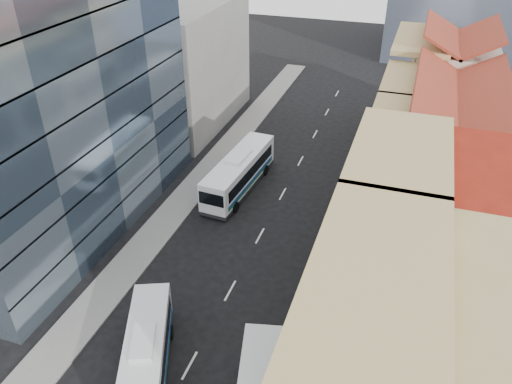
% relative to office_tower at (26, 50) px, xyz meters
% --- Properties ---
extents(sidewalk_right, '(3.00, 90.00, 0.15)m').
position_rel_office_tower_xyz_m(sidewalk_right, '(25.50, 3.00, -14.93)').
color(sidewalk_right, slate).
rests_on(sidewalk_right, ground).
extents(sidewalk_left, '(3.00, 90.00, 0.15)m').
position_rel_office_tower_xyz_m(sidewalk_left, '(8.50, 3.00, -14.93)').
color(sidewalk_left, slate).
rests_on(sidewalk_left, ground).
extents(shophouse_red, '(8.00, 10.00, 12.00)m').
position_rel_office_tower_xyz_m(shophouse_red, '(31.00, -2.00, -9.00)').
color(shophouse_red, maroon).
rests_on(shophouse_red, ground).
extents(shophouse_cream_near, '(8.00, 9.00, 10.00)m').
position_rel_office_tower_xyz_m(shophouse_cream_near, '(31.00, 7.50, -10.00)').
color(shophouse_cream_near, beige).
rests_on(shophouse_cream_near, ground).
extents(shophouse_cream_mid, '(8.00, 9.00, 10.00)m').
position_rel_office_tower_xyz_m(shophouse_cream_mid, '(31.00, 16.50, -10.00)').
color(shophouse_cream_mid, beige).
rests_on(shophouse_cream_mid, ground).
extents(shophouse_cream_far, '(8.00, 12.00, 11.00)m').
position_rel_office_tower_xyz_m(shophouse_cream_far, '(31.00, 27.00, -9.50)').
color(shophouse_cream_far, beige).
rests_on(shophouse_cream_far, ground).
extents(office_tower, '(12.00, 26.00, 30.00)m').
position_rel_office_tower_xyz_m(office_tower, '(0.00, 0.00, 0.00)').
color(office_tower, '#405266').
rests_on(office_tower, ground).
extents(office_block_far, '(10.00, 18.00, 14.00)m').
position_rel_office_tower_xyz_m(office_block_far, '(1.00, 23.00, -8.00)').
color(office_block_far, gray).
rests_on(office_block_far, ground).
extents(bus_left_near, '(6.09, 10.22, 3.24)m').
position_rel_office_tower_xyz_m(bus_left_near, '(15.00, -12.51, -13.38)').
color(bus_left_near, silver).
rests_on(bus_left_near, ground).
extents(bus_left_far, '(3.58, 11.86, 3.75)m').
position_rel_office_tower_xyz_m(bus_left_far, '(12.74, 9.59, -13.13)').
color(bus_left_far, white).
rests_on(bus_left_far, ground).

